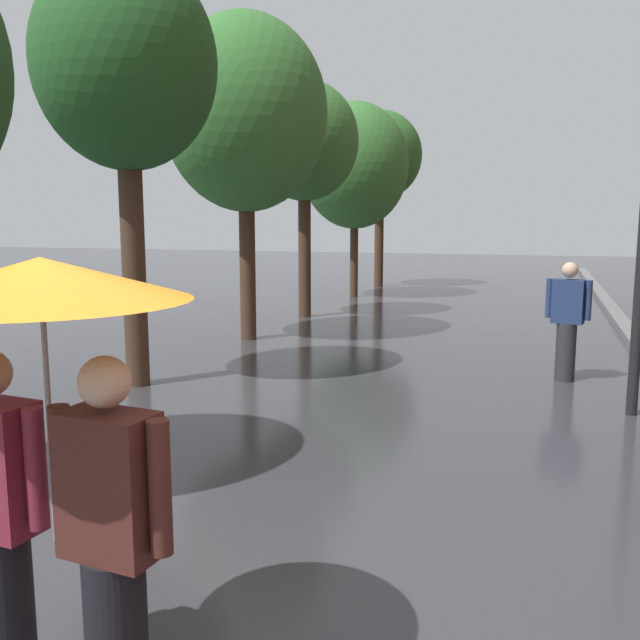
{
  "coord_description": "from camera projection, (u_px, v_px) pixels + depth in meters",
  "views": [
    {
      "loc": [
        1.56,
        -2.41,
        2.18
      ],
      "look_at": [
        -0.15,
        2.83,
        1.35
      ],
      "focal_mm": 38.03,
      "sensor_mm": 36.0,
      "label": 1
    }
  ],
  "objects": [
    {
      "name": "kerb_strip",
      "position": [
        639.0,
        345.0,
        11.48
      ],
      "size": [
        0.3,
        36.0,
        0.12
      ],
      "primitive_type": "cube",
      "color": "slate",
      "rests_on": "ground"
    },
    {
      "name": "street_tree_1",
      "position": [
        126.0,
        67.0,
        8.36
      ],
      "size": [
        2.26,
        2.26,
        5.4
      ],
      "color": "#473323",
      "rests_on": "ground"
    },
    {
      "name": "street_tree_2",
      "position": [
        245.0,
        115.0,
        11.75
      ],
      "size": [
        2.87,
        2.87,
        5.67
      ],
      "color": "#473323",
      "rests_on": "ground"
    },
    {
      "name": "street_tree_3",
      "position": [
        304.0,
        143.0,
        14.6
      ],
      "size": [
        2.36,
        2.36,
        5.12
      ],
      "color": "#473323",
      "rests_on": "ground"
    },
    {
      "name": "street_tree_4",
      "position": [
        355.0,
        166.0,
        18.46
      ],
      "size": [
        2.94,
        2.94,
        5.31
      ],
      "color": "#473323",
      "rests_on": "ground"
    },
    {
      "name": "street_tree_5",
      "position": [
        380.0,
        156.0,
        21.23
      ],
      "size": [
        2.62,
        2.62,
        5.52
      ],
      "color": "#473323",
      "rests_on": "ground"
    },
    {
      "name": "couple_under_umbrella",
      "position": [
        47.0,
        405.0,
        2.83
      ],
      "size": [
        1.23,
        1.23,
        2.02
      ],
      "color": "black",
      "rests_on": "ground"
    },
    {
      "name": "pedestrian_walking_midground",
      "position": [
        567.0,
        321.0,
        9.08
      ],
      "size": [
        0.58,
        0.3,
        1.61
      ],
      "color": "#2D2D33",
      "rests_on": "ground"
    }
  ]
}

